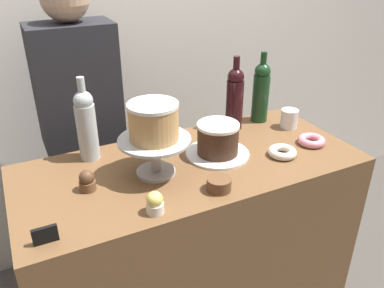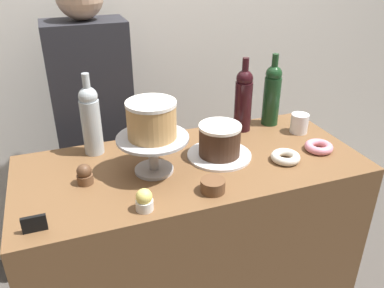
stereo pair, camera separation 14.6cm
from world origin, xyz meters
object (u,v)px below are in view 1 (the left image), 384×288
donut_pink (311,141)px  barista_figure (85,143)px  wine_bottle_clear (86,124)px  cookie_stack (219,184)px  wine_bottle_dark_red (235,97)px  white_layer_cake (153,121)px  coffee_cup_ceramic (289,119)px  wine_bottle_green (261,91)px  chocolate_round_cake (218,138)px  price_sign_chalkboard (45,235)px  cupcake_lemon (155,203)px  cake_stand_pedestal (155,150)px  donut_sugar (282,152)px  cupcake_chocolate (87,181)px

donut_pink → barista_figure: barista_figure is taller
wine_bottle_clear → cookie_stack: wine_bottle_clear is taller
wine_bottle_dark_red → cookie_stack: wine_bottle_dark_red is taller
white_layer_cake → coffee_cup_ceramic: white_layer_cake is taller
barista_figure → wine_bottle_green: bearing=-25.0°
chocolate_round_cake → wine_bottle_clear: (-0.45, 0.20, 0.07)m
chocolate_round_cake → wine_bottle_clear: size_ratio=0.50×
chocolate_round_cake → price_sign_chalkboard: (-0.68, -0.23, -0.05)m
wine_bottle_clear → cookie_stack: (0.34, -0.42, -0.12)m
donut_pink → coffee_cup_ceramic: coffee_cup_ceramic is taller
cupcake_lemon → wine_bottle_green: bearing=32.5°
wine_bottle_green → cookie_stack: 0.64m
wine_bottle_clear → cupcake_lemon: wine_bottle_clear is taller
cake_stand_pedestal → wine_bottle_dark_red: 0.51m
wine_bottle_dark_red → wine_bottle_clear: (-0.65, 0.01, 0.00)m
white_layer_cake → wine_bottle_dark_red: wine_bottle_dark_red is taller
cupcake_lemon → price_sign_chalkboard: 0.32m
white_layer_cake → coffee_cup_ceramic: size_ratio=2.06×
wine_bottle_dark_red → wine_bottle_green: (0.15, 0.01, 0.00)m
cupcake_lemon → coffee_cup_ceramic: bearing=22.5°
wine_bottle_green → donut_sugar: bearing=-109.9°
donut_pink → price_sign_chalkboard: (-1.08, -0.14, 0.01)m
cupcake_lemon → cookie_stack: size_ratio=0.88×
white_layer_cake → barista_figure: 0.68m
coffee_cup_ceramic → wine_bottle_green: bearing=120.3°
cake_stand_pedestal → cookie_stack: size_ratio=3.07×
wine_bottle_dark_red → coffee_cup_ceramic: (0.22, -0.11, -0.10)m
white_layer_cake → cupcake_chocolate: white_layer_cake is taller
white_layer_cake → barista_figure: size_ratio=0.11×
white_layer_cake → coffee_cup_ceramic: 0.71m
wine_bottle_dark_red → coffee_cup_ceramic: wine_bottle_dark_red is taller
donut_sugar → barista_figure: (-0.63, 0.68, -0.13)m
cupcake_lemon → cupcake_chocolate: same height
donut_pink → price_sign_chalkboard: 1.09m
price_sign_chalkboard → barista_figure: size_ratio=0.04×
cookie_stack → cupcake_chocolate: bearing=153.6°
barista_figure → cupcake_chocolate: bearing=-100.3°
chocolate_round_cake → cupcake_chocolate: 0.52m
cake_stand_pedestal → cupcake_chocolate: bearing=179.4°
chocolate_round_cake → wine_bottle_dark_red: 0.28m
wine_bottle_dark_red → wine_bottle_green: 0.15m
wine_bottle_clear → donut_sugar: size_ratio=2.91×
cookie_stack → coffee_cup_ceramic: (0.54, 0.30, 0.02)m
cake_stand_pedestal → wine_bottle_clear: wine_bottle_clear is taller
donut_sugar → barista_figure: 0.94m
barista_figure → cupcake_lemon: bearing=-86.3°
price_sign_chalkboard → cupcake_chocolate: bearing=51.9°
white_layer_cake → cupcake_chocolate: bearing=179.4°
wine_bottle_clear → donut_pink: wine_bottle_clear is taller
white_layer_cake → coffee_cup_ceramic: (0.69, 0.10, -0.16)m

